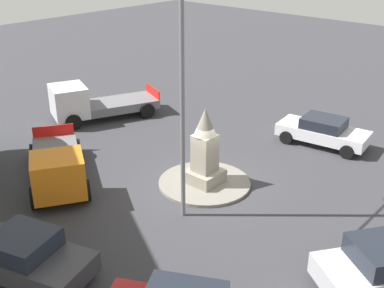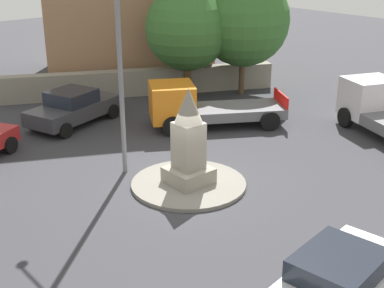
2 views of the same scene
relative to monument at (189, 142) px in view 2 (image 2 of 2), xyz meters
name	(u,v)px [view 2 (image 2 of 2)]	position (x,y,z in m)	size (l,w,h in m)	color
ground_plane	(189,186)	(0.00, 0.00, -1.53)	(80.00, 80.00, 0.00)	#38383D
traffic_island	(189,184)	(0.00, 0.00, -1.47)	(3.78, 3.78, 0.12)	gray
monument	(189,142)	(0.00, 0.00, 0.00)	(1.31, 1.31, 3.19)	gray
streetlamp	(118,24)	(2.30, 0.96, 3.56)	(3.32, 0.28, 8.51)	slate
car_dark_grey_waiting	(73,107)	(8.00, -0.22, -0.76)	(3.06, 4.65, 1.53)	#38383D
car_white_near_island	(337,282)	(-6.86, 1.62, -0.81)	(2.41, 4.45, 1.38)	silver
truck_orange_parked_left	(199,106)	(4.18, -4.14, -0.60)	(4.59, 5.90, 1.94)	orange
stone_boundary_wall	(139,82)	(9.99, -5.08, -0.87)	(14.29, 0.70, 1.32)	gray
tree_near_wall	(187,28)	(8.03, -6.72, 1.95)	(4.15, 4.15, 5.56)	brown
tree_mid_cluster	(244,20)	(6.72, -9.30, 2.25)	(4.63, 4.63, 6.10)	brown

